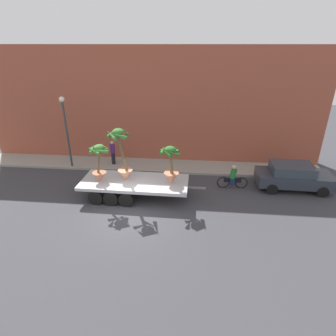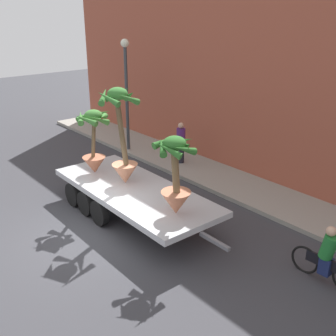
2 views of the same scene
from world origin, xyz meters
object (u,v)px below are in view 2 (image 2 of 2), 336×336
at_px(potted_palm_middle, 122,141).
at_px(street_lamp, 126,81).
at_px(cyclist, 327,258).
at_px(pedestrian_near_gate, 181,142).
at_px(potted_palm_front, 175,178).
at_px(flatbed_trailer, 130,192).
at_px(potted_palm_rear, 94,143).

xyz_separation_m(potted_palm_middle, street_lamp, (-4.65, 3.42, 0.87)).
bearing_deg(cyclist, pedestrian_near_gate, 162.55).
bearing_deg(potted_palm_front, pedestrian_near_gate, 136.89).
distance_m(potted_palm_front, street_lamp, 8.22).
bearing_deg(potted_palm_front, cyclist, 24.63).
bearing_deg(street_lamp, pedestrian_near_gate, 13.20).
distance_m(potted_palm_middle, street_lamp, 5.84).
relative_size(flatbed_trailer, street_lamp, 1.46).
height_order(potted_palm_middle, pedestrian_near_gate, potted_palm_middle).
bearing_deg(street_lamp, flatbed_trailer, -34.46).
distance_m(cyclist, street_lamp, 11.38).
relative_size(flatbed_trailer, potted_palm_rear, 3.21).
bearing_deg(cyclist, potted_palm_front, -155.37).
xyz_separation_m(flatbed_trailer, cyclist, (5.93, 1.54, -0.10)).
xyz_separation_m(potted_palm_rear, cyclist, (7.52, 1.82, -1.40)).
bearing_deg(flatbed_trailer, pedestrian_near_gate, 117.96).
bearing_deg(potted_palm_front, flatbed_trailer, 177.25).
bearing_deg(potted_palm_rear, street_lamp, 132.57).
relative_size(flatbed_trailer, potted_palm_middle, 2.33).
distance_m(flatbed_trailer, potted_palm_middle, 1.63).
relative_size(flatbed_trailer, potted_palm_front, 3.23).
height_order(flatbed_trailer, cyclist, cyclist).
relative_size(potted_palm_front, street_lamp, 0.45).
bearing_deg(potted_palm_middle, flatbed_trailer, -2.05).
distance_m(flatbed_trailer, potted_palm_rear, 2.07).
bearing_deg(potted_palm_middle, potted_palm_rear, -166.78).
distance_m(potted_palm_rear, street_lamp, 5.17).
bearing_deg(potted_palm_middle, potted_palm_front, -2.66).
distance_m(potted_palm_rear, potted_palm_front, 3.91).
height_order(potted_palm_rear, pedestrian_near_gate, potted_palm_rear).
height_order(cyclist, street_lamp, street_lamp).
bearing_deg(flatbed_trailer, potted_palm_middle, 177.95).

